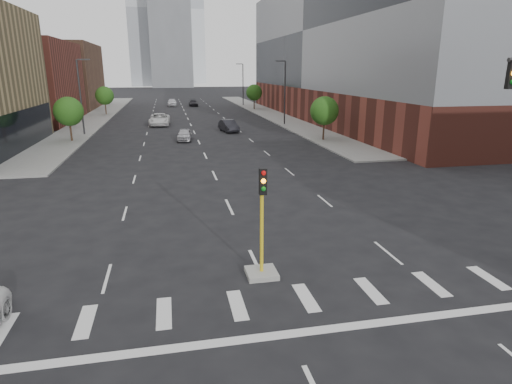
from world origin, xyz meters
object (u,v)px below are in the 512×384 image
object	(u,v)px
median_traffic_signal	(262,253)
car_far_left	(160,119)
car_mid_right	(229,126)
car_distant	(172,102)
car_near_left	(185,135)
car_deep_right	(193,103)

from	to	relation	value
median_traffic_signal	car_far_left	xyz separation A→B (m)	(-4.46, 49.25, -0.12)
car_mid_right	car_distant	size ratio (longest dim) A/B	0.94
car_near_left	car_deep_right	distance (m)	47.93
median_traffic_signal	car_distant	world-z (taller)	median_traffic_signal
car_deep_right	car_near_left	bearing A→B (deg)	-94.84
car_near_left	car_mid_right	xyz separation A→B (m)	(5.97, 6.17, 0.08)
car_near_left	car_deep_right	size ratio (longest dim) A/B	0.86
median_traffic_signal	car_deep_right	bearing A→B (deg)	88.27
car_mid_right	median_traffic_signal	bearing A→B (deg)	-105.49
car_near_left	car_deep_right	bearing A→B (deg)	91.79
median_traffic_signal	car_far_left	bearing A→B (deg)	95.17
car_mid_right	car_deep_right	size ratio (longest dim) A/B	1.00
car_near_left	car_distant	size ratio (longest dim) A/B	0.81
car_mid_right	car_deep_right	distance (m)	41.64
car_near_left	car_distant	bearing A→B (deg)	97.30
car_far_left	car_deep_right	world-z (taller)	car_far_left
car_near_left	car_far_left	size ratio (longest dim) A/B	0.65
car_far_left	car_deep_right	size ratio (longest dim) A/B	1.33
car_distant	car_far_left	bearing A→B (deg)	-92.63
car_far_left	car_distant	world-z (taller)	car_far_left
median_traffic_signal	car_deep_right	world-z (taller)	median_traffic_signal
median_traffic_signal	car_near_left	size ratio (longest dim) A/B	1.11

